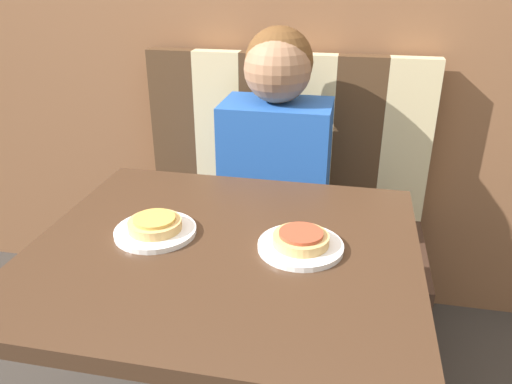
% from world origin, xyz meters
% --- Properties ---
extents(booth_seat, '(1.05, 0.52, 0.43)m').
position_xyz_m(booth_seat, '(0.00, 0.67, 0.21)').
color(booth_seat, '#382319').
rests_on(booth_seat, ground_plane).
extents(booth_backrest, '(1.05, 0.06, 0.60)m').
position_xyz_m(booth_backrest, '(-0.00, 0.90, 0.73)').
color(booth_backrest, '#4C331E').
rests_on(booth_backrest, booth_seat).
extents(dining_table, '(0.81, 0.71, 0.78)m').
position_xyz_m(dining_table, '(0.00, 0.00, 0.65)').
color(dining_table, '#422B1C').
rests_on(dining_table, ground_plane).
extents(person, '(0.35, 0.25, 0.71)m').
position_xyz_m(person, '(0.00, 0.68, 0.78)').
color(person, '#2356B2').
rests_on(person, booth_seat).
extents(plate_left, '(0.18, 0.18, 0.01)m').
position_xyz_m(plate_left, '(-0.16, 0.02, 0.78)').
color(plate_left, white).
rests_on(plate_left, dining_table).
extents(plate_right, '(0.18, 0.18, 0.01)m').
position_xyz_m(plate_right, '(0.16, 0.02, 0.78)').
color(plate_right, white).
rests_on(plate_right, dining_table).
extents(pizza_left, '(0.12, 0.12, 0.03)m').
position_xyz_m(pizza_left, '(-0.16, 0.02, 0.80)').
color(pizza_left, tan).
rests_on(pizza_left, plate_left).
extents(pizza_right, '(0.12, 0.12, 0.03)m').
position_xyz_m(pizza_right, '(0.16, 0.02, 0.80)').
color(pizza_right, tan).
rests_on(pizza_right, plate_right).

